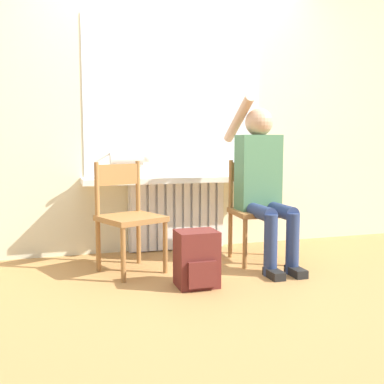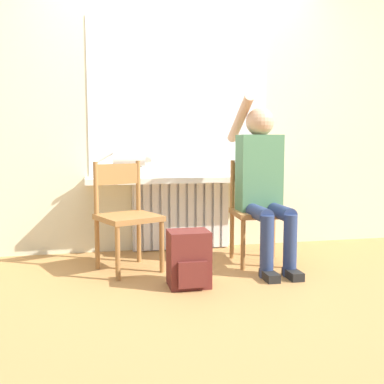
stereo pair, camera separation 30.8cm
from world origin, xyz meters
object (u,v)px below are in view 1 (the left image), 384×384
(chair_left, at_px, (128,215))
(chair_right, at_px, (257,209))
(backpack, at_px, (197,259))
(person, at_px, (263,178))
(cat, at_px, (129,160))

(chair_left, bearing_deg, chair_right, -22.41)
(backpack, bearing_deg, chair_left, 127.11)
(person, relative_size, cat, 2.77)
(chair_right, bearing_deg, cat, 160.39)
(backpack, bearing_deg, cat, 107.68)
(chair_left, relative_size, backpack, 2.17)
(chair_right, relative_size, person, 0.61)
(chair_right, bearing_deg, backpack, -139.53)
(chair_left, height_order, backpack, chair_left)
(chair_left, xyz_separation_m, person, (1.06, -0.10, 0.27))
(cat, xyz_separation_m, backpack, (0.30, -0.93, -0.64))
(person, bearing_deg, cat, 151.77)
(person, bearing_deg, chair_right, 88.86)
(chair_right, height_order, person, person)
(chair_right, bearing_deg, person, -87.25)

